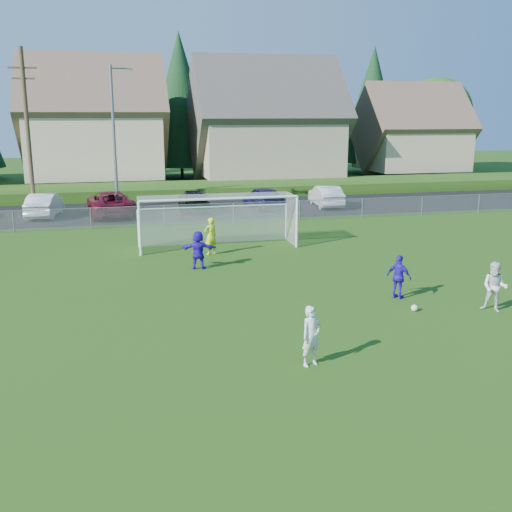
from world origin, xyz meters
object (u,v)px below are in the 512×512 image
at_px(soccer_ball, 414,308).
at_px(soccer_goal, 217,213).
at_px(car_c, 111,203).
at_px(player_blue_a, 399,277).
at_px(car_e, 263,198).
at_px(player_blue_b, 198,250).
at_px(car_b, 45,205).
at_px(car_f, 326,196).
at_px(car_d, 194,201).
at_px(goalkeeper, 211,236).
at_px(player_white_a, 311,336).
at_px(player_white_b, 495,287).

relative_size(soccer_ball, soccer_goal, 0.03).
relative_size(car_c, soccer_goal, 0.75).
bearing_deg(player_blue_a, car_e, -37.96).
height_order(player_blue_b, car_e, player_blue_b).
relative_size(car_b, car_f, 1.01).
relative_size(car_c, car_d, 1.20).
distance_m(player_blue_b, car_b, 16.56).
xyz_separation_m(goalkeeper, soccer_goal, (0.55, 1.57, 0.79)).
xyz_separation_m(soccer_ball, car_b, (-13.44, 21.83, 0.61)).
bearing_deg(car_d, player_white_a, 92.88).
bearing_deg(goalkeeper, player_blue_a, 101.13).
height_order(player_blue_b, soccer_goal, soccer_goal).
xyz_separation_m(player_white_b, car_d, (-6.68, 22.47, -0.14)).
relative_size(soccer_ball, car_d, 0.05).
bearing_deg(soccer_goal, player_white_a, -90.20).
bearing_deg(player_white_b, goalkeeper, 172.74).
bearing_deg(car_b, player_blue_a, 130.31).
relative_size(player_white_a, player_blue_a, 1.03).
bearing_deg(car_f, car_c, 7.01).
distance_m(car_b, soccer_goal, 14.04).
bearing_deg(goalkeeper, player_white_b, 105.17).
height_order(player_blue_a, car_b, player_blue_a).
relative_size(goalkeeper, car_c, 0.30).
distance_m(goalkeeper, car_d, 12.49).
distance_m(soccer_ball, goalkeeper, 10.75).
bearing_deg(goalkeeper, soccer_goal, -131.29).
height_order(car_b, car_f, car_b).
distance_m(player_white_a, goalkeeper, 12.69).
bearing_deg(player_white_a, player_white_b, -0.85).
bearing_deg(car_b, car_c, 178.74).
bearing_deg(soccer_goal, car_e, 65.21).
height_order(soccer_ball, player_white_a, player_white_a).
relative_size(goalkeeper, car_b, 0.38).
height_order(player_white_a, car_f, player_white_a).
bearing_deg(soccer_ball, car_f, 77.47).
height_order(soccer_ball, car_b, car_b).
distance_m(player_white_b, car_c, 24.90).
bearing_deg(goalkeeper, player_blue_b, 47.52).
bearing_deg(car_c, player_blue_b, 97.90).
bearing_deg(soccer_ball, car_b, 121.61).
bearing_deg(player_blue_a, car_f, -50.19).
bearing_deg(player_white_a, player_blue_a, 23.07).
distance_m(car_c, car_f, 14.31).
bearing_deg(player_blue_a, soccer_goal, -11.21).
bearing_deg(player_white_b, player_blue_a, -174.56).
bearing_deg(car_e, player_blue_b, 60.83).
xyz_separation_m(player_blue_a, car_e, (0.29, 20.34, -0.01)).
xyz_separation_m(player_blue_b, car_d, (1.79, 14.86, -0.11)).
distance_m(car_d, soccer_goal, 10.94).
distance_m(soccer_ball, player_blue_a, 1.55).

